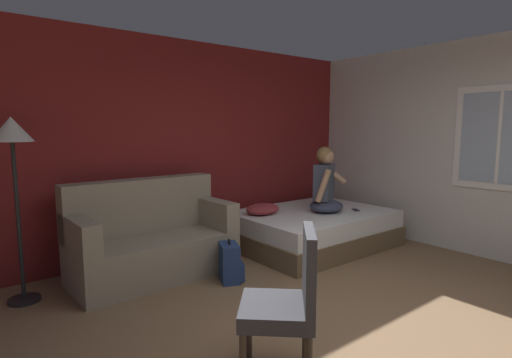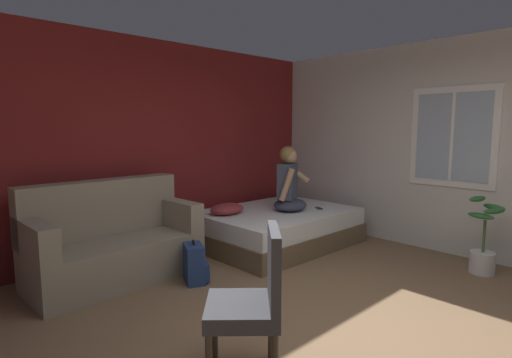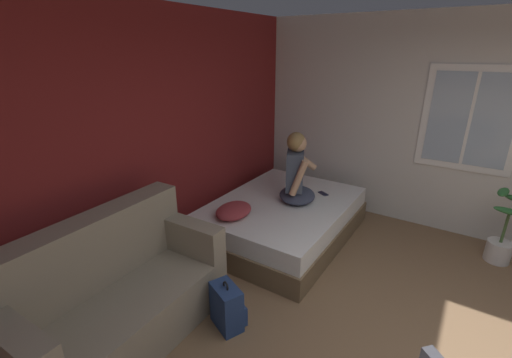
# 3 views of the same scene
# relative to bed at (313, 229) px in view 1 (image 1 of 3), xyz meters

# --- Properties ---
(ground_plane) EXTENTS (40.00, 40.00, 0.00)m
(ground_plane) POSITION_rel_bed_xyz_m (-1.52, -2.16, -0.24)
(ground_plane) COLOR brown
(wall_back_accent) EXTENTS (10.63, 0.16, 2.70)m
(wall_back_accent) POSITION_rel_bed_xyz_m (-1.52, 0.98, 1.11)
(wall_back_accent) COLOR maroon
(wall_back_accent) RESTS_ON ground
(bed) EXTENTS (2.07, 1.53, 0.48)m
(bed) POSITION_rel_bed_xyz_m (0.00, 0.00, 0.00)
(bed) COLOR brown
(bed) RESTS_ON ground
(couch) EXTENTS (1.73, 0.88, 1.04)m
(couch) POSITION_rel_bed_xyz_m (-2.18, 0.32, 0.16)
(couch) COLOR gray
(couch) RESTS_ON ground
(side_chair) EXTENTS (0.65, 0.65, 0.98)m
(side_chair) POSITION_rel_bed_xyz_m (-2.25, -1.94, 0.30)
(side_chair) COLOR #382D23
(side_chair) RESTS_ON ground
(person_seated) EXTENTS (0.66, 0.62, 0.88)m
(person_seated) POSITION_rel_bed_xyz_m (0.10, -0.12, 0.60)
(person_seated) COLOR #383D51
(person_seated) RESTS_ON bed
(backpack) EXTENTS (0.32, 0.35, 0.46)m
(backpack) POSITION_rel_bed_xyz_m (-1.61, -0.36, -0.04)
(backpack) COLOR navy
(backpack) RESTS_ON ground
(throw_pillow) EXTENTS (0.49, 0.38, 0.14)m
(throw_pillow) POSITION_rel_bed_xyz_m (-0.66, 0.27, 0.31)
(throw_pillow) COLOR #993338
(throw_pillow) RESTS_ON bed
(cell_phone) EXTENTS (0.13, 0.16, 0.01)m
(cell_phone) POSITION_rel_bed_xyz_m (0.50, -0.33, 0.25)
(cell_phone) COLOR black
(cell_phone) RESTS_ON bed
(floor_lamp) EXTENTS (0.36, 0.36, 1.70)m
(floor_lamp) POSITION_rel_bed_xyz_m (-3.40, 0.41, 1.19)
(floor_lamp) COLOR black
(floor_lamp) RESTS_ON ground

